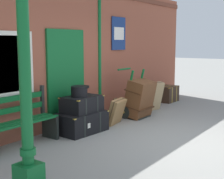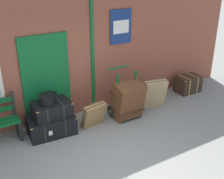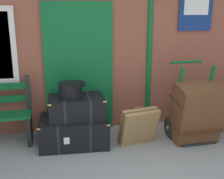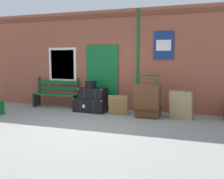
% 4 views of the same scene
% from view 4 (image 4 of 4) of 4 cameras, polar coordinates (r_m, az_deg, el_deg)
% --- Properties ---
extents(ground_plane, '(60.00, 60.00, 0.00)m').
position_cam_4_polar(ground_plane, '(6.15, -7.34, -8.62)').
color(ground_plane, gray).
extents(brick_facade, '(10.40, 0.35, 3.20)m').
position_cam_4_polar(brick_facade, '(8.34, 0.23, 6.61)').
color(brick_facade, brown).
rests_on(brick_facade, ground).
extents(platform_bench, '(1.60, 0.43, 1.01)m').
position_cam_4_polar(platform_bench, '(8.82, -12.46, -1.06)').
color(platform_bench, '#0F5B28').
rests_on(platform_bench, ground).
extents(steamer_trunk_base, '(1.05, 0.71, 0.43)m').
position_cam_4_polar(steamer_trunk_base, '(7.97, -4.65, -3.46)').
color(steamer_trunk_base, black).
rests_on(steamer_trunk_base, ground).
extents(steamer_trunk_middle, '(0.81, 0.56, 0.33)m').
position_cam_4_polar(steamer_trunk_middle, '(7.91, -4.30, -0.82)').
color(steamer_trunk_middle, black).
rests_on(steamer_trunk_middle, steamer_trunk_base).
extents(round_hatbox, '(0.39, 0.35, 0.22)m').
position_cam_4_polar(round_hatbox, '(7.91, -4.83, 1.24)').
color(round_hatbox, black).
rests_on(round_hatbox, steamer_trunk_middle).
extents(porters_trolley, '(0.71, 0.64, 1.19)m').
position_cam_4_polar(porters_trolley, '(7.33, 8.24, -3.94)').
color(porters_trolley, black).
rests_on(porters_trolley, ground).
extents(large_brown_trunk, '(0.70, 0.60, 0.95)m').
position_cam_4_polar(large_brown_trunk, '(7.12, 8.01, -2.59)').
color(large_brown_trunk, brown).
rests_on(large_brown_trunk, ground).
extents(suitcase_caramel, '(0.66, 0.45, 0.79)m').
position_cam_4_polar(suitcase_caramel, '(7.16, 15.32, -3.42)').
color(suitcase_caramel, tan).
rests_on(suitcase_caramel, ground).
extents(suitcase_beige, '(0.61, 0.41, 0.59)m').
position_cam_4_polar(suitcase_beige, '(7.44, 1.43, -3.55)').
color(suitcase_beige, olive).
rests_on(suitcase_beige, ground).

